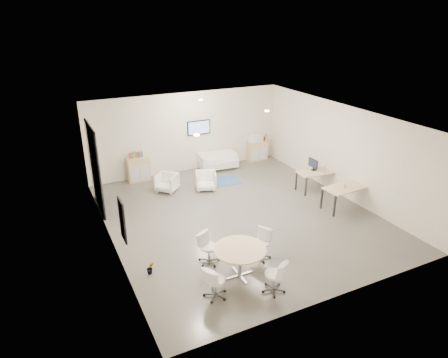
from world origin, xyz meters
name	(u,v)px	position (x,y,z in m)	size (l,w,h in m)	color
room_shell	(240,169)	(0.00, 0.00, 1.60)	(9.60, 10.60, 4.80)	#53514C
glass_door	(94,166)	(-3.95, 2.51, 1.50)	(0.09, 1.90, 2.85)	black
artwork	(122,220)	(-3.97, -1.60, 1.55)	(0.05, 0.54, 1.04)	black
wall_tv	(199,128)	(0.50, 4.46, 1.75)	(0.98, 0.06, 0.58)	black
ceiling_spots	(222,113)	(-0.20, 0.83, 3.18)	(3.14, 4.14, 0.03)	#FFEAC6
sideboard_left	(139,169)	(-2.13, 4.26, 0.47)	(0.84, 0.44, 0.95)	tan
sideboard_right	(257,151)	(3.16, 4.26, 0.43)	(0.86, 0.42, 0.86)	tan
books	(136,155)	(-2.17, 4.26, 1.06)	(0.49, 0.14, 0.22)	red
printer	(256,138)	(3.06, 4.27, 1.03)	(0.57, 0.49, 0.37)	white
loveseat	(218,161)	(1.16, 4.10, 0.32)	(1.63, 0.92, 0.59)	white
blue_rug	(221,181)	(0.67, 2.76, 0.01)	(1.45, 0.97, 0.01)	navy
armchair_left	(167,182)	(-1.46, 2.85, 0.36)	(0.70, 0.65, 0.72)	white
armchair_right	(206,180)	(-0.13, 2.36, 0.37)	(0.72, 0.68, 0.74)	white
desk_rear	(316,173)	(3.45, 0.57, 0.64)	(1.44, 0.82, 0.72)	tan
desk_front	(346,189)	(3.37, -1.08, 0.70)	(1.54, 0.85, 0.78)	tan
monitor	(313,164)	(3.41, 0.72, 0.95)	(0.20, 0.50, 0.44)	black
round_table	(240,252)	(-1.50, -2.83, 0.70)	(1.29, 1.29, 0.79)	tan
meeting_chairs	(240,262)	(-1.50, -2.83, 0.41)	(2.50, 2.50, 0.82)	white
plant_cabinet	(264,138)	(3.47, 4.26, 0.99)	(0.28, 0.31, 0.25)	#3F7F3F
plant_floor	(151,271)	(-3.45, -1.78, 0.07)	(0.19, 0.34, 0.15)	#3F7F3F
cup	(345,186)	(3.29, -1.09, 0.83)	(0.11, 0.09, 0.11)	white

